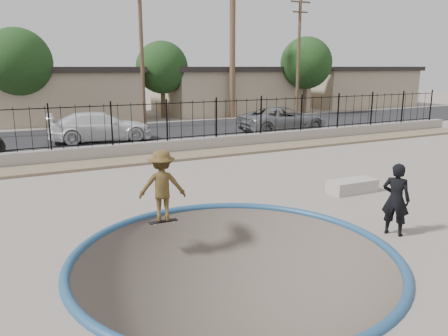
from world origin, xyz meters
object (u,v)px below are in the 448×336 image
skater (162,189)px  concrete_ledge (352,186)px  skateboard (163,221)px  car_c (101,127)px  videographer (396,199)px  car_d (283,119)px

skater → concrete_ledge: bearing=-161.0°
skateboard → skater: bearing=65.2°
skateboard → car_c: bearing=87.0°
concrete_ledge → videographer: bearing=-117.4°
concrete_ledge → car_d: (5.31, 11.77, 0.59)m
skater → videographer: size_ratio=1.04×
concrete_ledge → car_d: car_d is taller
skateboard → car_d: size_ratio=0.14×
skateboard → concrete_ledge: bearing=2.1°
skateboard → videographer: bearing=-32.2°
skater → skateboard: skater is taller
skater → skateboard: 0.86m
car_d → car_c: bearing=80.4°
car_c → concrete_ledge: bearing=-153.8°
skater → car_c: (1.12, 13.40, -0.10)m
skater → concrete_ledge: size_ratio=1.13×
videographer → car_c: bearing=-18.3°
skateboard → car_d: bearing=47.1°
skateboard → car_c: car_c is taller
concrete_ledge → car_d: 12.92m
skateboard → videographer: videographer is taller
car_c → skater: bearing=-180.0°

